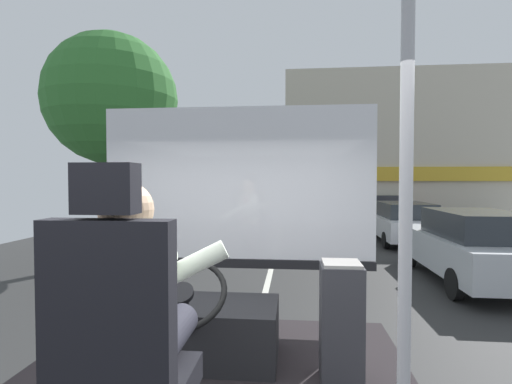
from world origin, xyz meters
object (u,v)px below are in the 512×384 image
at_px(steering_console, 200,329).
at_px(fare_box, 341,322).
at_px(parked_car_silver, 473,246).
at_px(parked_car_red, 379,210).
at_px(driver_seat, 121,362).
at_px(parked_car_white, 403,222).
at_px(bus_driver, 134,304).
at_px(handrail_pole, 405,253).

relative_size(steering_console, fare_box, 1.44).
height_order(fare_box, parked_car_silver, fare_box).
distance_m(steering_console, parked_car_red, 15.77).
xyz_separation_m(fare_box, parked_car_silver, (3.35, 5.69, -0.45)).
bearing_deg(driver_seat, parked_car_red, 74.38).
distance_m(steering_console, parked_car_white, 11.37).
distance_m(bus_driver, parked_car_red, 16.86).
bearing_deg(handrail_pole, steering_console, 128.23).
height_order(handrail_pole, parked_car_red, handrail_pole).
bearing_deg(parked_car_red, parked_car_white, -92.97).
xyz_separation_m(driver_seat, parked_car_white, (4.32, 11.73, -0.71)).
bearing_deg(driver_seat, handrail_pole, -4.49).
xyz_separation_m(bus_driver, handrail_pole, (1.03, -0.20, 0.27)).
bearing_deg(parked_car_red, bus_driver, -105.73).
distance_m(handrail_pole, parked_car_red, 16.82).
bearing_deg(parked_car_white, parked_car_red, 87.03).
distance_m(parked_car_silver, parked_car_red, 9.61).
relative_size(bus_driver, parked_car_red, 0.19).
height_order(driver_seat, parked_car_red, driver_seat).
bearing_deg(parked_car_white, handrail_pole, -105.58).
distance_m(driver_seat, handrail_pole, 1.13).
xyz_separation_m(bus_driver, parked_car_silver, (4.31, 6.60, -0.83)).
distance_m(steering_console, fare_box, 1.00).
xyz_separation_m(handrail_pole, parked_car_white, (3.29, 11.82, -1.17)).
xyz_separation_m(driver_seat, parked_car_red, (4.56, 16.32, -0.67)).
height_order(parked_car_silver, parked_car_white, parked_car_silver).
relative_size(driver_seat, steering_console, 1.22).
relative_size(driver_seat, parked_car_silver, 0.33).
xyz_separation_m(driver_seat, steering_console, (0.00, 1.23, -0.36)).
height_order(bus_driver, handrail_pole, handrail_pole).
bearing_deg(driver_seat, bus_driver, 90.00).
bearing_deg(fare_box, handrail_pole, -86.43).
bearing_deg(parked_car_silver, handrail_pole, -115.72).
bearing_deg(handrail_pole, parked_car_white, 74.42).
xyz_separation_m(driver_seat, handrail_pole, (1.03, -0.08, 0.46)).
height_order(fare_box, parked_car_white, fare_box).
bearing_deg(driver_seat, parked_car_white, 69.77).
bearing_deg(driver_seat, fare_box, 46.88).
relative_size(steering_console, parked_car_silver, 0.27).
height_order(steering_console, parked_car_red, steering_console).
relative_size(parked_car_silver, parked_car_white, 0.99).
distance_m(driver_seat, parked_car_silver, 8.01).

